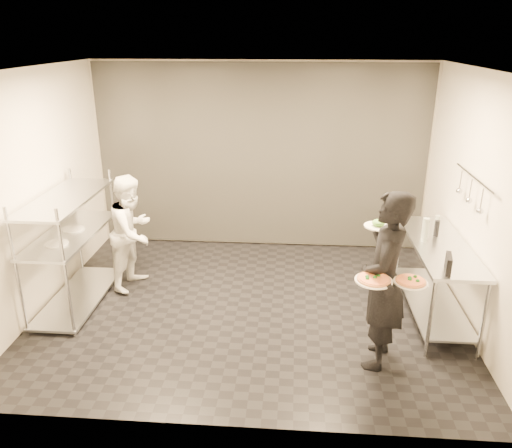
# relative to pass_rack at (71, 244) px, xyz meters

# --- Properties ---
(room_shell) EXTENTS (5.00, 4.00, 2.80)m
(room_shell) POSITION_rel_pass_rack_xyz_m (2.15, 1.18, 0.63)
(room_shell) COLOR black
(room_shell) RESTS_ON ground
(pass_rack) EXTENTS (0.60, 1.60, 1.50)m
(pass_rack) POSITION_rel_pass_rack_xyz_m (0.00, 0.00, 0.00)
(pass_rack) COLOR #ADB0B4
(pass_rack) RESTS_ON ground
(prep_counter) EXTENTS (0.60, 1.80, 0.92)m
(prep_counter) POSITION_rel_pass_rack_xyz_m (4.33, 0.00, -0.14)
(prep_counter) COLOR #ADB0B4
(prep_counter) RESTS_ON ground
(utensil_rail) EXTENTS (0.07, 1.20, 0.31)m
(utensil_rail) POSITION_rel_pass_rack_xyz_m (4.58, 0.00, 0.78)
(utensil_rail) COLOR #ADB0B4
(utensil_rail) RESTS_ON room_shell
(waiter) EXTENTS (0.60, 0.76, 1.82)m
(waiter) POSITION_rel_pass_rack_xyz_m (3.55, -0.96, 0.14)
(waiter) COLOR black
(waiter) RESTS_ON ground
(chef) EXTENTS (0.74, 0.85, 1.51)m
(chef) POSITION_rel_pass_rack_xyz_m (0.60, 0.48, -0.02)
(chef) COLOR white
(chef) RESTS_ON ground
(pizza_plate_near) EXTENTS (0.35, 0.35, 0.05)m
(pizza_plate_near) POSITION_rel_pass_rack_xyz_m (3.41, -1.19, 0.27)
(pizza_plate_near) COLOR silver
(pizza_plate_near) RESTS_ON waiter
(pizza_plate_far) EXTENTS (0.31, 0.31, 0.05)m
(pizza_plate_far) POSITION_rel_pass_rack_xyz_m (3.75, -1.16, 0.25)
(pizza_plate_far) COLOR silver
(pizza_plate_far) RESTS_ON waiter
(salad_plate) EXTENTS (0.28, 0.28, 0.07)m
(salad_plate) POSITION_rel_pass_rack_xyz_m (3.49, -0.69, 0.63)
(salad_plate) COLOR silver
(salad_plate) RESTS_ON waiter
(pos_monitor) EXTENTS (0.10, 0.25, 0.18)m
(pos_monitor) POSITION_rel_pass_rack_xyz_m (4.21, -0.72, 0.24)
(pos_monitor) COLOR black
(pos_monitor) RESTS_ON prep_counter
(bottle_green) EXTENTS (0.08, 0.08, 0.27)m
(bottle_green) POSITION_rel_pass_rack_xyz_m (4.16, 0.07, 0.29)
(bottle_green) COLOR gray
(bottle_green) RESTS_ON prep_counter
(bottle_clear) EXTENTS (0.06, 0.06, 0.19)m
(bottle_clear) POSITION_rel_pass_rack_xyz_m (4.38, 0.40, 0.25)
(bottle_clear) COLOR gray
(bottle_clear) RESTS_ON prep_counter
(bottle_dark) EXTENTS (0.06, 0.06, 0.19)m
(bottle_dark) POSITION_rel_pass_rack_xyz_m (4.33, 0.22, 0.25)
(bottle_dark) COLOR black
(bottle_dark) RESTS_ON prep_counter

